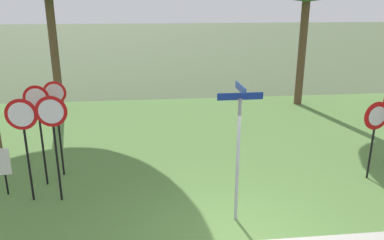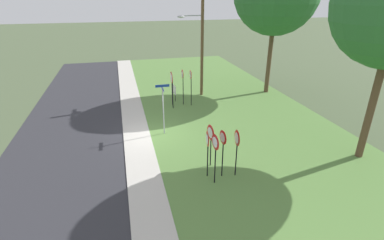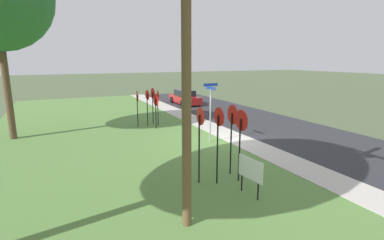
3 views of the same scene
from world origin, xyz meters
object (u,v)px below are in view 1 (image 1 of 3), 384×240
(stop_sign_far_center, at_px, (23,128))
(street_name_post, at_px, (238,143))
(yield_sign_far_left, at_px, (376,122))
(stop_sign_near_right, at_px, (39,115))
(stop_sign_far_left, at_px, (53,126))
(stop_sign_near_left, at_px, (57,110))

(stop_sign_far_center, bearing_deg, street_name_post, -15.39)
(yield_sign_far_left, xyz_separation_m, street_name_post, (-4.12, -1.61, 0.21))
(stop_sign_near_right, relative_size, street_name_post, 0.88)
(stop_sign_far_center, bearing_deg, stop_sign_far_left, -6.08)
(yield_sign_far_left, bearing_deg, stop_sign_far_left, 174.21)
(street_name_post, bearing_deg, stop_sign_near_left, 146.76)
(stop_sign_far_center, height_order, street_name_post, street_name_post)
(stop_sign_near_left, xyz_separation_m, stop_sign_far_center, (-0.45, -1.38, -0.03))
(stop_sign_near_right, xyz_separation_m, stop_sign_far_left, (0.56, -0.91, -0.01))
(street_name_post, bearing_deg, stop_sign_far_left, 161.61)
(stop_sign_near_right, relative_size, yield_sign_far_left, 1.23)
(stop_sign_far_center, distance_m, street_name_post, 5.00)
(stop_sign_far_center, xyz_separation_m, yield_sign_far_left, (8.92, 0.22, -0.26))
(yield_sign_far_left, bearing_deg, stop_sign_far_center, 173.51)
(stop_sign_near_left, relative_size, stop_sign_near_right, 0.99)
(stop_sign_near_right, bearing_deg, street_name_post, -24.59)
(yield_sign_far_left, bearing_deg, stop_sign_near_left, 164.29)
(stop_sign_near_left, distance_m, yield_sign_far_left, 8.55)
(stop_sign_near_left, height_order, street_name_post, street_name_post)
(stop_sign_far_center, distance_m, yield_sign_far_left, 8.93)
(stop_sign_near_left, bearing_deg, stop_sign_far_left, -78.52)
(street_name_post, bearing_deg, stop_sign_far_center, 163.12)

